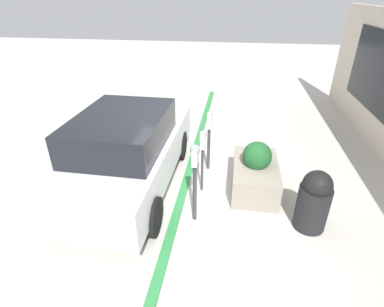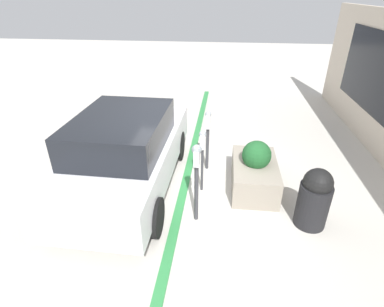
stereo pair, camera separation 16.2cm
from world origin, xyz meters
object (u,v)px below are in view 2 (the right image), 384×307
Objects in this scene: parking_meter_nearest at (197,170)px; trash_bin at (314,198)px; parked_car_front at (126,152)px; parking_meter_middle at (208,132)px; parking_meter_second at (203,147)px; planter_box at (255,172)px.

parking_meter_nearest is 2.05m from trash_bin.
parking_meter_nearest is 0.35× the size of parked_car_front.
parking_meter_middle is 1.81m from parked_car_front.
parking_meter_middle is at bearing -57.21° from parked_car_front.
parking_meter_middle is at bearing 49.06° from trash_bin.
parking_meter_second is 1.20× the size of trash_bin.
planter_box is 1.37× the size of trash_bin.
parking_meter_second is (0.90, -0.02, -0.04)m from parking_meter_nearest.
parking_meter_second is 2.17m from trash_bin.
parked_car_front is 3.84× the size of trash_bin.
trash_bin is (-0.80, -1.96, -0.44)m from parking_meter_second.
planter_box is at bearing 42.13° from trash_bin.
parked_car_front is (-0.29, 2.55, 0.46)m from planter_box.
parked_car_front is at bearing 121.75° from parking_meter_middle.
parked_car_front reaches higher than trash_bin.
parked_car_front is at bearing 60.90° from parking_meter_nearest.
parking_meter_second is at bearing -85.64° from parked_car_front.
parking_meter_second is at bearing 67.81° from trash_bin.
parking_meter_middle is 0.33× the size of parked_car_front.
trash_bin is at bearing -137.87° from planter_box.
parking_meter_nearest is 1.68m from planter_box.
parking_meter_second is 0.31× the size of parked_car_front.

